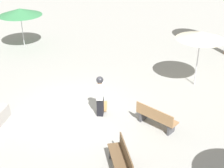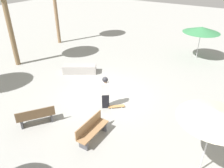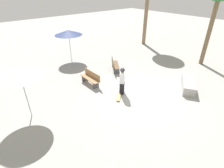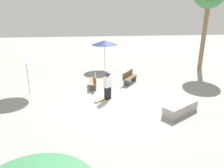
{
  "view_description": "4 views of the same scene",
  "coord_description": "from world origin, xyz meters",
  "px_view_note": "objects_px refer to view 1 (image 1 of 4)",
  "views": [
    {
      "loc": [
        6.59,
        8.35,
        6.73
      ],
      "look_at": [
        -1.17,
        1.01,
        1.16
      ],
      "focal_mm": 50.0,
      "sensor_mm": 36.0,
      "label": 1
    },
    {
      "loc": [
        -5.65,
        8.12,
        6.23
      ],
      "look_at": [
        -0.89,
        0.76,
        1.3
      ],
      "focal_mm": 35.0,
      "sensor_mm": 36.0,
      "label": 2
    },
    {
      "loc": [
        -6.7,
        -5.39,
        5.66
      ],
      "look_at": [
        -1.03,
        1.32,
        0.6
      ],
      "focal_mm": 28.0,
      "sensor_mm": 36.0,
      "label": 3
    },
    {
      "loc": [
        -1.59,
        -10.93,
        5.14
      ],
      "look_at": [
        -0.39,
        0.6,
        1.04
      ],
      "focal_mm": 35.0,
      "sensor_mm": 36.0,
      "label": 4
    }
  ],
  "objects_px": {
    "bench_near": "(156,117)",
    "bench_far": "(121,160)",
    "shade_umbrella_cream": "(201,36)",
    "skateboard": "(104,106)",
    "skater_main": "(100,95)",
    "shade_umbrella_green": "(20,12)"
  },
  "relations": [
    {
      "from": "bench_near",
      "to": "bench_far",
      "type": "bearing_deg",
      "value": -77.63
    },
    {
      "from": "skater_main",
      "to": "shade_umbrella_green",
      "type": "relative_size",
      "value": 0.65
    },
    {
      "from": "bench_near",
      "to": "skater_main",
      "type": "bearing_deg",
      "value": -160.33
    },
    {
      "from": "skateboard",
      "to": "bench_far",
      "type": "bearing_deg",
      "value": -169.53
    },
    {
      "from": "skateboard",
      "to": "bench_far",
      "type": "relative_size",
      "value": 0.47
    },
    {
      "from": "shade_umbrella_green",
      "to": "shade_umbrella_cream",
      "type": "bearing_deg",
      "value": 104.9
    },
    {
      "from": "bench_far",
      "to": "shade_umbrella_cream",
      "type": "xyz_separation_m",
      "value": [
        -6.57,
        -1.33,
        1.95
      ]
    },
    {
      "from": "skateboard",
      "to": "bench_far",
      "type": "xyz_separation_m",
      "value": [
        2.24,
        2.94,
        0.37
      ]
    },
    {
      "from": "skateboard",
      "to": "bench_near",
      "type": "xyz_separation_m",
      "value": [
        -0.31,
        2.34,
        0.37
      ]
    },
    {
      "from": "shade_umbrella_cream",
      "to": "shade_umbrella_green",
      "type": "relative_size",
      "value": 1.01
    },
    {
      "from": "bench_near",
      "to": "bench_far",
      "type": "xyz_separation_m",
      "value": [
        2.56,
        0.6,
        0.0
      ]
    },
    {
      "from": "skater_main",
      "to": "bench_near",
      "type": "bearing_deg",
      "value": -107.62
    },
    {
      "from": "skater_main",
      "to": "bench_far",
      "type": "relative_size",
      "value": 1.06
    },
    {
      "from": "bench_far",
      "to": "shade_umbrella_green",
      "type": "distance_m",
      "value": 12.16
    },
    {
      "from": "bench_near",
      "to": "shade_umbrella_green",
      "type": "bearing_deg",
      "value": 172.1
    },
    {
      "from": "shade_umbrella_cream",
      "to": "shade_umbrella_green",
      "type": "distance_m",
      "value": 10.43
    },
    {
      "from": "skateboard",
      "to": "shade_umbrella_cream",
      "type": "height_order",
      "value": "shade_umbrella_cream"
    },
    {
      "from": "bench_near",
      "to": "shade_umbrella_cream",
      "type": "height_order",
      "value": "shade_umbrella_cream"
    },
    {
      "from": "bench_far",
      "to": "shade_umbrella_cream",
      "type": "relative_size",
      "value": 0.61
    },
    {
      "from": "bench_far",
      "to": "bench_near",
      "type": "bearing_deg",
      "value": -41.47
    },
    {
      "from": "skater_main",
      "to": "shade_umbrella_green",
      "type": "xyz_separation_m",
      "value": [
        -2.12,
        -8.7,
        1.24
      ]
    },
    {
      "from": "skater_main",
      "to": "skateboard",
      "type": "relative_size",
      "value": 2.26
    }
  ]
}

